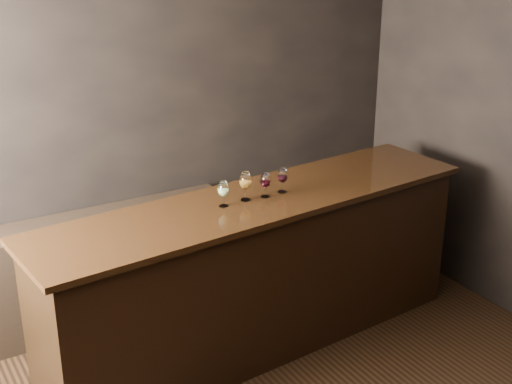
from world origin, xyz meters
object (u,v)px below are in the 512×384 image
glass_red_a (265,181)px  glass_red_b (282,176)px  back_bar_shelf (81,273)px  glass_white (223,190)px  glass_amber (246,182)px  bar_counter (258,276)px

glass_red_a → glass_red_b: (0.15, 0.02, 0.00)m
back_bar_shelf → glass_red_a: glass_red_a is taller
glass_white → glass_red_a: (0.32, 0.01, -0.00)m
glass_white → glass_amber: glass_amber is taller
glass_amber → glass_red_a: glass_amber is taller
glass_red_a → glass_white: bearing=-179.0°
back_bar_shelf → glass_red_a: bearing=-40.5°
glass_red_a → glass_red_b: size_ratio=0.98×
glass_white → glass_amber: (0.18, 0.02, 0.01)m
back_bar_shelf → glass_white: (0.74, -0.92, 0.83)m
back_bar_shelf → glass_red_b: (1.21, -0.89, 0.83)m
bar_counter → back_bar_shelf: (-1.00, 0.91, -0.12)m
glass_amber → bar_counter: bearing=-13.6°
back_bar_shelf → glass_amber: size_ratio=12.07×
glass_white → glass_amber: 0.18m
back_bar_shelf → glass_amber: (0.92, -0.89, 0.84)m
glass_amber → glass_red_b: bearing=0.2°
glass_red_b → bar_counter: bearing=-174.4°
glass_red_b → glass_amber: bearing=-179.8°
glass_amber → glass_red_a: (0.14, -0.02, -0.02)m
bar_counter → glass_red_a: bearing=-2.9°
bar_counter → glass_red_b: (0.21, 0.02, 0.70)m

